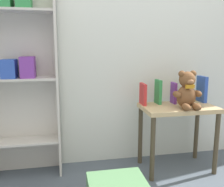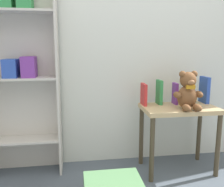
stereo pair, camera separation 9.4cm
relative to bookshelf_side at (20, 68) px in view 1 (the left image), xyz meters
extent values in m
cube|color=silver|center=(0.98, 0.13, 0.34)|extent=(4.80, 0.06, 2.50)
cube|color=beige|center=(0.30, -0.04, -0.08)|extent=(0.02, 0.23, 1.66)
cube|color=beige|center=(0.00, 0.07, -0.08)|extent=(0.61, 0.02, 1.66)
cube|color=beige|center=(0.00, -0.04, -0.61)|extent=(0.58, 0.21, 0.02)
cube|color=beige|center=(0.00, -0.04, -0.08)|extent=(0.58, 0.21, 0.02)
cube|color=beige|center=(0.00, -0.04, 0.45)|extent=(0.58, 0.21, 0.02)
cube|color=#2D51B7|center=(-0.07, -0.05, 0.00)|extent=(0.11, 0.16, 0.15)
cube|color=purple|center=(0.07, -0.05, 0.01)|extent=(0.11, 0.16, 0.17)
cube|color=tan|center=(1.32, -0.19, -0.35)|extent=(0.63, 0.38, 0.04)
cylinder|color=#453A29|center=(1.03, -0.35, -0.64)|extent=(0.04, 0.04, 0.55)
cylinder|color=#453A29|center=(1.61, -0.35, -0.64)|extent=(0.04, 0.04, 0.55)
cylinder|color=#453A29|center=(1.03, -0.03, -0.64)|extent=(0.04, 0.04, 0.55)
cylinder|color=#453A29|center=(1.61, -0.03, -0.64)|extent=(0.04, 0.04, 0.55)
ellipsoid|color=brown|center=(1.35, -0.26, -0.23)|extent=(0.16, 0.13, 0.19)
sphere|color=brown|center=(1.35, -0.26, -0.09)|extent=(0.13, 0.13, 0.13)
sphere|color=brown|center=(1.30, -0.26, -0.04)|extent=(0.06, 0.06, 0.06)
sphere|color=brown|center=(1.40, -0.26, -0.04)|extent=(0.06, 0.06, 0.06)
ellipsoid|color=#9B6842|center=(1.35, -0.32, -0.10)|extent=(0.06, 0.04, 0.04)
ellipsoid|color=brown|center=(1.26, -0.28, -0.21)|extent=(0.05, 0.11, 0.05)
ellipsoid|color=brown|center=(1.44, -0.28, -0.21)|extent=(0.05, 0.11, 0.05)
ellipsoid|color=brown|center=(1.30, -0.36, -0.30)|extent=(0.06, 0.12, 0.06)
ellipsoid|color=brown|center=(1.39, -0.36, -0.30)|extent=(0.06, 0.12, 0.06)
cube|color=#C68419|center=(1.35, -0.32, -0.14)|extent=(0.07, 0.02, 0.03)
cube|color=red|center=(1.03, -0.08, -0.24)|extent=(0.03, 0.15, 0.19)
cube|color=#33934C|center=(1.18, -0.07, -0.22)|extent=(0.03, 0.11, 0.22)
cube|color=purple|center=(1.32, -0.09, -0.24)|extent=(0.03, 0.10, 0.19)
cube|color=gold|center=(1.46, -0.07, -0.23)|extent=(0.04, 0.13, 0.21)
cube|color=#2D51B7|center=(1.61, -0.07, -0.21)|extent=(0.04, 0.14, 0.24)
camera|label=1|loc=(0.34, -2.15, 0.17)|focal=40.00mm
camera|label=2|loc=(0.44, -2.16, 0.17)|focal=40.00mm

